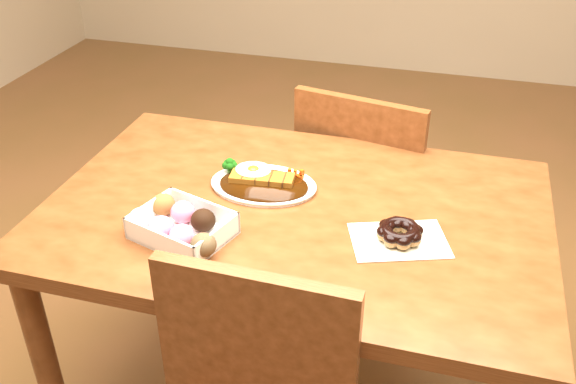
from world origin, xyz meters
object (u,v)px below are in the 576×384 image
(table, at_px, (295,241))
(katsu_curry_plate, at_px, (262,182))
(chair_far, at_px, (367,196))
(donut_box, at_px, (180,225))
(pon_de_ring, at_px, (400,233))

(table, height_order, katsu_curry_plate, katsu_curry_plate)
(chair_far, relative_size, donut_box, 3.54)
(katsu_curry_plate, bearing_deg, table, -33.90)
(table, xyz_separation_m, pon_de_ring, (0.26, -0.07, 0.12))
(pon_de_ring, bearing_deg, donut_box, -166.77)
(chair_far, bearing_deg, table, 90.21)
(katsu_curry_plate, xyz_separation_m, pon_de_ring, (0.37, -0.14, 0.01))
(donut_box, height_order, pon_de_ring, donut_box)
(katsu_curry_plate, distance_m, donut_box, 0.28)
(table, distance_m, donut_box, 0.31)
(table, distance_m, pon_de_ring, 0.29)
(table, relative_size, donut_box, 4.89)
(chair_far, xyz_separation_m, donut_box, (-0.32, -0.72, 0.30))
(donut_box, bearing_deg, pon_de_ring, 13.23)
(donut_box, distance_m, pon_de_ring, 0.49)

